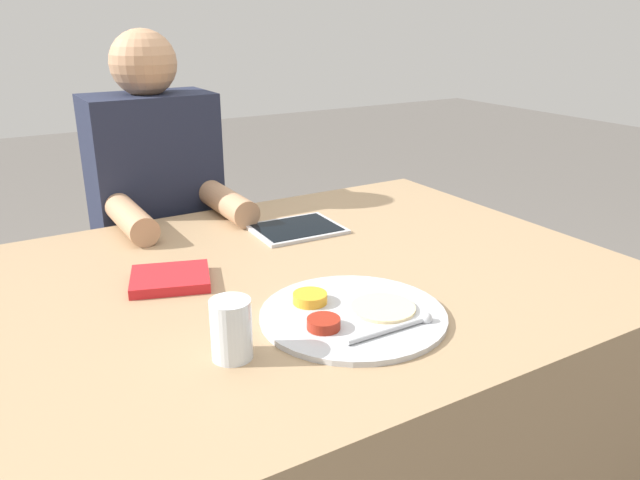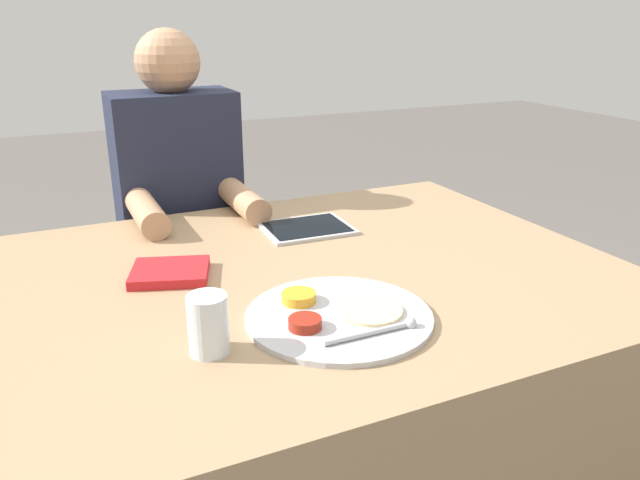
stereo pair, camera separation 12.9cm
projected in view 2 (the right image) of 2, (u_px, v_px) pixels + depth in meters
name	position (u px, v px, depth m)	size (l,w,h in m)	color
dining_table	(314.00, 412.00, 1.42)	(1.26, 1.00, 0.70)	#9E7F5B
thali_tray	(338.00, 316.00, 1.08)	(0.33, 0.33, 0.03)	#B7BABF
red_notebook	(170.00, 273.00, 1.26)	(0.18, 0.17, 0.02)	silver
tablet_device	(307.00, 228.00, 1.53)	(0.22, 0.18, 0.01)	#B7B7BC
person_diner	(183.00, 247.00, 1.84)	(0.34, 0.45, 1.17)	black
drinking_glass	(208.00, 324.00, 0.96)	(0.06, 0.06, 0.10)	silver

